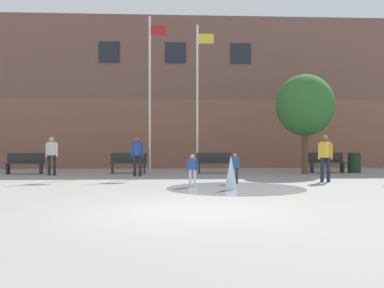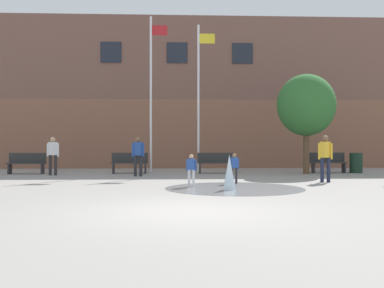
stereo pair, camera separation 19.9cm
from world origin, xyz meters
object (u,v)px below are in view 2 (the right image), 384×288
park_bench_under_left_flagpole (130,163)px  adult_watching (325,155)px  adult_in_red (53,153)px  flagpole_left (152,89)px  teen_by_trashcan (138,153)px  park_bench_far_left (27,163)px  child_with_pink_shirt (191,168)px  street_tree_near_building (306,105)px  child_running (234,166)px  park_bench_near_trashcan (216,162)px  park_bench_far_right (328,162)px  flagpole_right (199,94)px  trash_can (356,163)px

park_bench_under_left_flagpole → adult_watching: (7.08, -4.89, 0.45)m
adult_watching → adult_in_red: bearing=-60.8°
park_bench_under_left_flagpole → flagpole_left: 3.47m
teen_by_trashcan → park_bench_far_left: bearing=12.1°
child_with_pink_shirt → flagpole_left: bearing=118.6°
flagpole_left → street_tree_near_building: flagpole_left is taller
adult_in_red → child_running: 8.11m
park_bench_near_trashcan → flagpole_left: bearing=167.6°
park_bench_far_left → flagpole_left: flagpole_left is taller
adult_in_red → adult_watching: 10.81m
park_bench_far_right → flagpole_right: flagpole_right is taller
park_bench_far_right → street_tree_near_building: street_tree_near_building is taller
adult_watching → trash_can: bearing=-162.9°
park_bench_under_left_flagpole → flagpole_right: (3.11, 0.50, 3.12)m
adult_watching → park_bench_under_left_flagpole: bearing=-75.0°
teen_by_trashcan → flagpole_right: (2.60, 2.29, 2.67)m
adult_watching → street_tree_near_building: street_tree_near_building is taller
adult_in_red → park_bench_under_left_flagpole: bearing=167.9°
park_bench_far_left → flagpole_right: 8.18m
adult_in_red → flagpole_left: flagpole_left is taller
park_bench_far_left → park_bench_far_right: (13.33, 0.23, 0.00)m
child_with_pink_shirt → flagpole_left: 7.67m
child_with_pink_shirt → trash_can: 9.87m
adult_in_red → teen_by_trashcan: bearing=137.2°
park_bench_near_trashcan → park_bench_far_right: (5.10, 0.17, 0.00)m
adult_in_red → flagpole_left: 5.17m
adult_watching → child_with_pink_shirt: size_ratio=1.61×
park_bench_far_left → street_tree_near_building: (12.11, -0.51, 2.50)m
adult_in_red → child_running: (6.98, -4.12, -0.35)m
child_running → flagpole_right: 6.53m
child_with_pink_shirt → park_bench_near_trashcan: bearing=93.8°
flagpole_right → child_running: bearing=-81.9°
flagpole_left → teen_by_trashcan: bearing=-100.8°
park_bench_under_left_flagpole → park_bench_near_trashcan: (3.80, -0.12, 0.00)m
park_bench_under_left_flagpole → adult_watching: size_ratio=1.01×
park_bench_far_left → trash_can: 14.56m
trash_can → park_bench_far_left: bearing=-179.7°
adult_in_red → child_with_pink_shirt: size_ratio=1.61×
flagpole_right → flagpole_left: bearing=180.0°
park_bench_under_left_flagpole → teen_by_trashcan: (0.51, -1.79, 0.45)m
flagpole_left → flagpole_right: bearing=-0.0°
adult_watching → child_running: size_ratio=1.61×
child_with_pink_shirt → park_bench_under_left_flagpole: bearing=127.4°
street_tree_near_building → park_bench_under_left_flagpole: bearing=174.9°
park_bench_under_left_flagpole → park_bench_far_right: size_ratio=1.00×
teen_by_trashcan → child_running: bearing=165.0°
child_with_pink_shirt → street_tree_near_building: street_tree_near_building is taller
trash_can → child_with_pink_shirt: bearing=-141.0°
flagpole_left → park_bench_under_left_flagpole: bearing=-151.9°
park_bench_far_right → flagpole_left: (-7.96, 0.46, 3.30)m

